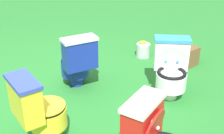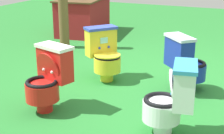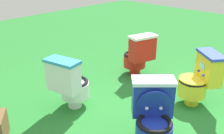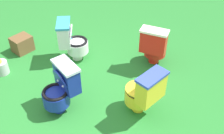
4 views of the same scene
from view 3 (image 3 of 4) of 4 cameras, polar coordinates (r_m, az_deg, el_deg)
toilet_white at (r=3.29m, az=-9.36°, el=-3.58°), size 0.49×0.56×0.73m
toilet_red at (r=4.20m, az=5.83°, el=2.69°), size 0.58×0.52×0.73m
toilet_blue at (r=2.66m, az=9.15°, el=-10.54°), size 0.63×0.63×0.73m
toilet_yellow at (r=3.55m, az=18.86°, el=-2.54°), size 0.62×0.64×0.73m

